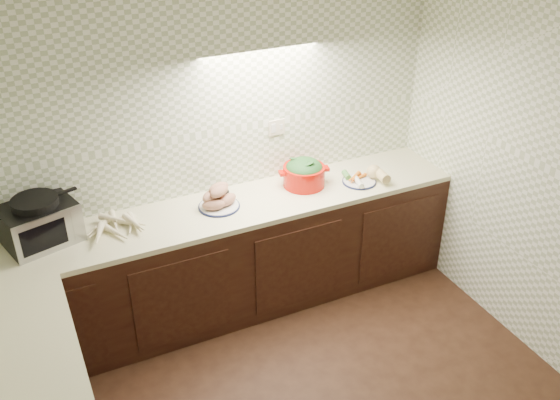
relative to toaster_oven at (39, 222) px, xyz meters
name	(u,v)px	position (x,y,z in m)	size (l,w,h in m)	color
room	(332,222)	(1.24, -1.62, 0.58)	(3.60, 3.60, 2.60)	black
counter	(172,357)	(0.56, -0.93, -0.60)	(3.60, 3.60, 0.90)	black
toaster_oven	(39,222)	(0.00, 0.00, 0.00)	(0.53, 0.46, 0.32)	black
parsnip_pile	(117,226)	(0.47, -0.08, -0.12)	(0.38, 0.38, 0.08)	#F3EBC1
sweet_potato_plate	(218,198)	(1.21, -0.07, -0.08)	(0.30, 0.30, 0.18)	#0F153B
onion_bowl	(219,193)	(1.26, 0.04, -0.11)	(0.14, 0.14, 0.11)	black
dutch_oven	(304,173)	(1.92, -0.05, -0.04)	(0.40, 0.38, 0.22)	#BD0F04
veg_plate	(366,176)	(2.38, -0.19, -0.11)	(0.34, 0.28, 0.12)	#0F153B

